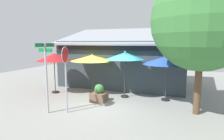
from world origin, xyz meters
name	(u,v)px	position (x,y,z in m)	size (l,w,h in m)	color
ground_plane	(107,105)	(0.00, 0.00, -0.05)	(28.00, 28.00, 0.10)	gray
cafe_building	(125,62)	(-0.48, 4.96, 1.70)	(9.10, 5.40, 4.32)	#333D42
street_sign_post	(46,71)	(-2.04, -1.99, 1.92)	(0.90, 0.95, 3.12)	#A8AAB2
stop_sign	(66,68)	(-1.27, -1.67, 2.03)	(0.15, 0.71, 2.96)	#A8AAB2
patio_umbrella_crimson_left	(54,57)	(-3.86, 1.03, 2.22)	(2.12, 2.12, 2.55)	black
patio_umbrella_mustard_center	(92,58)	(-1.67, 1.84, 2.17)	(2.65, 2.65, 2.44)	black
patio_umbrella_teal_right	(125,56)	(0.50, 1.57, 2.37)	(2.17, 2.17, 2.66)	black
patio_umbrella_royal_blue_far_right	(167,60)	(2.76, 1.71, 2.19)	(2.63, 2.63, 2.49)	black
shade_tree	(207,22)	(4.38, 0.07, 3.96)	(4.49, 4.25, 6.16)	brown
sidewalk_planter	(99,94)	(-0.58, 0.36, 0.37)	(0.78, 0.78, 0.93)	brown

